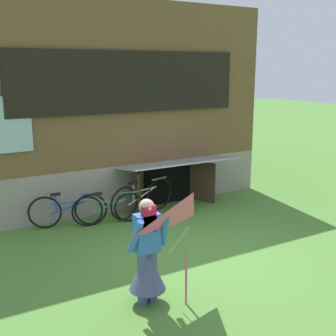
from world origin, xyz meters
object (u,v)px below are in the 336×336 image
(kite, at_px, (193,222))
(bicycle_blue, at_px, (68,210))
(bicycle_silver, at_px, (142,198))
(bicycle_green, at_px, (108,208))
(person, at_px, (147,261))

(kite, bearing_deg, bicycle_blue, 96.60)
(bicycle_silver, distance_m, bicycle_green, 0.91)
(bicycle_blue, bearing_deg, kite, -65.96)
(person, distance_m, bicycle_green, 3.34)
(person, distance_m, kite, 0.91)
(kite, bearing_deg, bicycle_green, 84.98)
(person, bearing_deg, bicycle_blue, 68.83)
(person, relative_size, bicycle_blue, 0.98)
(person, distance_m, bicycle_blue, 3.52)
(person, height_order, bicycle_silver, person)
(bicycle_silver, relative_size, bicycle_green, 1.15)
(bicycle_green, bearing_deg, bicycle_silver, 23.18)
(person, relative_size, bicycle_silver, 0.88)
(bicycle_silver, height_order, bicycle_blue, bicycle_silver)
(bicycle_silver, bearing_deg, bicycle_green, 176.79)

